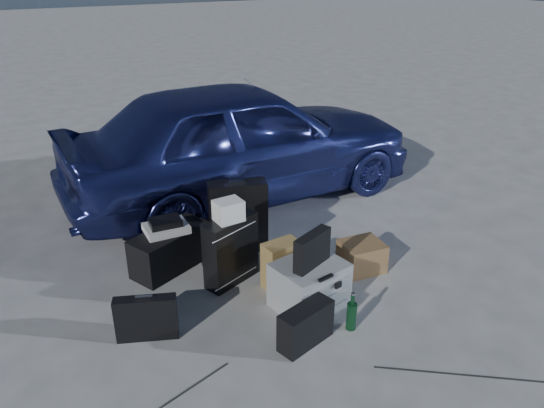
% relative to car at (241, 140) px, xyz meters
% --- Properties ---
extents(ground, '(60.00, 60.00, 0.00)m').
position_rel_car_xyz_m(ground, '(-0.67, -2.39, -0.70)').
color(ground, '#B7B6B1').
rests_on(ground, ground).
extents(car, '(4.17, 1.78, 1.40)m').
position_rel_car_xyz_m(car, '(0.00, 0.00, 0.00)').
color(car, '#353D91').
rests_on(car, ground).
extents(pelican_case, '(0.62, 0.54, 0.39)m').
position_rel_car_xyz_m(pelican_case, '(-0.45, -2.28, -0.50)').
color(pelican_case, '#ADB1B3').
rests_on(pelican_case, ground).
extents(laptop_bag, '(0.39, 0.24, 0.28)m').
position_rel_car_xyz_m(laptop_bag, '(-0.44, -2.30, -0.17)').
color(laptop_bag, black).
rests_on(laptop_bag, pelican_case).
extents(briefcase, '(0.47, 0.26, 0.36)m').
position_rel_car_xyz_m(briefcase, '(-1.74, -2.07, -0.52)').
color(briefcase, black).
rests_on(briefcase, ground).
extents(suitcase_left, '(0.59, 0.34, 0.72)m').
position_rel_car_xyz_m(suitcase_left, '(-0.58, -1.17, -0.34)').
color(suitcase_left, black).
rests_on(suitcase_left, ground).
extents(suitcase_right, '(0.54, 0.36, 0.61)m').
position_rel_car_xyz_m(suitcase_right, '(-0.86, -1.65, -0.40)').
color(suitcase_right, black).
rests_on(suitcase_right, ground).
extents(white_carton, '(0.24, 0.20, 0.18)m').
position_rel_car_xyz_m(white_carton, '(-0.88, -1.66, 0.00)').
color(white_carton, white).
rests_on(white_carton, suitcase_right).
extents(duffel_bag, '(0.82, 0.61, 0.38)m').
position_rel_car_xyz_m(duffel_bag, '(-1.27, -1.18, -0.51)').
color(duffel_bag, black).
rests_on(duffel_bag, ground).
extents(flat_box_white, '(0.38, 0.29, 0.07)m').
position_rel_car_xyz_m(flat_box_white, '(-1.29, -1.17, -0.29)').
color(flat_box_white, white).
rests_on(flat_box_white, duffel_bag).
extents(flat_box_black, '(0.29, 0.21, 0.06)m').
position_rel_car_xyz_m(flat_box_black, '(-1.30, -1.17, -0.23)').
color(flat_box_black, black).
rests_on(flat_box_black, flat_box_white).
extents(kraft_bag, '(0.34, 0.23, 0.42)m').
position_rel_car_xyz_m(kraft_bag, '(-0.51, -1.92, -0.49)').
color(kraft_bag, '#AF8B4C').
rests_on(kraft_bag, ground).
extents(cardboard_box, '(0.39, 0.35, 0.27)m').
position_rel_car_xyz_m(cardboard_box, '(0.27, -2.03, -0.56)').
color(cardboard_box, olive).
rests_on(cardboard_box, ground).
extents(messenger_bag, '(0.48, 0.29, 0.31)m').
position_rel_car_xyz_m(messenger_bag, '(-0.72, -2.68, -0.54)').
color(messenger_bag, black).
rests_on(messenger_bag, ground).
extents(green_bottle, '(0.09, 0.09, 0.31)m').
position_rel_car_xyz_m(green_bottle, '(-0.32, -2.70, -0.54)').
color(green_bottle, black).
rests_on(green_bottle, ground).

